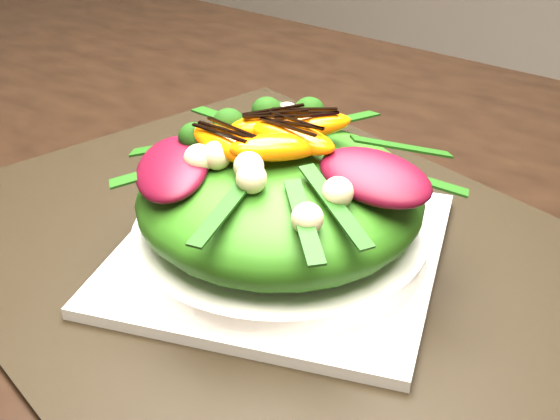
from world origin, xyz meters
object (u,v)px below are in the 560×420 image
Objects in this scene: plate_base at (280,251)px; orange_segment at (285,126)px; salad_bowl at (280,237)px; lettuce_mound at (280,197)px; dining_table at (140,174)px; placemat at (280,258)px.

plate_base is 0.09m from orange_segment.
salad_bowl is at bearing 0.00° from plate_base.
lettuce_mound is 3.18× the size of orange_segment.
dining_table is 6.88× the size of plate_base.
lettuce_mound reaches higher than salad_bowl.
dining_table is at bearing 165.24° from plate_base.
orange_segment reaches higher than plate_base.
lettuce_mound reaches higher than plate_base.
salad_bowl reaches higher than plate_base.
placemat is 0.10m from orange_segment.
plate_base is (0.00, 0.00, 0.01)m from placemat.
plate_base is at bearing -14.04° from lettuce_mound.
dining_table is 0.24m from orange_segment.
salad_bowl is (0.00, 0.00, 0.02)m from placemat.
orange_segment reaches higher than salad_bowl.
plate_base is 3.55× the size of orange_segment.
dining_table reaches higher than salad_bowl.
placemat is (0.22, -0.06, 0.02)m from dining_table.
orange_segment is at bearing -9.72° from dining_table.
dining_table is 0.24m from lettuce_mound.
salad_bowl is at bearing 0.00° from placemat.
lettuce_mound reaches higher than placemat.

